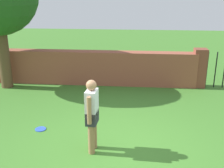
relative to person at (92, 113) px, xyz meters
name	(u,v)px	position (x,y,z in m)	size (l,w,h in m)	color
ground_plane	(118,150)	(0.56, 0.07, -0.90)	(40.00, 40.00, 0.00)	#3D7528
brick_wall	(86,68)	(-0.94, 4.54, -0.28)	(8.01, 0.50, 1.24)	brown
person	(92,113)	(0.00, 0.00, 0.00)	(0.25, 0.54, 1.62)	#9E704C
frisbee_blue	(41,129)	(-1.47, 0.82, -0.89)	(0.27, 0.27, 0.02)	blue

